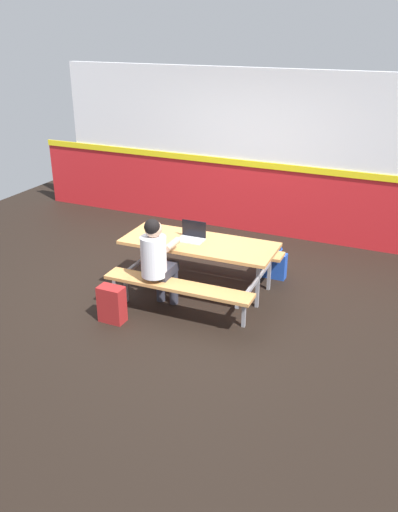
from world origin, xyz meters
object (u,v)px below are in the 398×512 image
Objects in this scene: laptop_silver at (192,236)px; tote_bag_bright at (274,264)px; picnic_table_main at (199,254)px; student_nearer at (157,257)px; backpack_dark at (112,304)px.

laptop_silver is 0.76× the size of tote_bag_bright.
picnic_table_main is at bearing -16.92° from laptop_silver.
picnic_table_main is at bearing 63.44° from student_nearer.
tote_bag_bright is (0.82, 0.87, -0.59)m from laptop_silver.
student_nearer is at bearing 49.12° from backpack_dark.
student_nearer is 3.71× the size of laptop_silver.
tote_bag_bright is at bearing 52.09° from picnic_table_main.
tote_bag_bright is at bearing 54.41° from backpack_dark.
student_nearer reaches higher than backpack_dark.
picnic_table_main is 4.37× the size of backpack_dark.
picnic_table_main reaches higher than tote_bag_bright.
laptop_silver is (-0.11, 0.03, 0.21)m from picnic_table_main.
laptop_silver reaches higher than backpack_dark.
picnic_table_main is 0.24m from laptop_silver.
tote_bag_bright is at bearing 56.10° from student_nearer.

